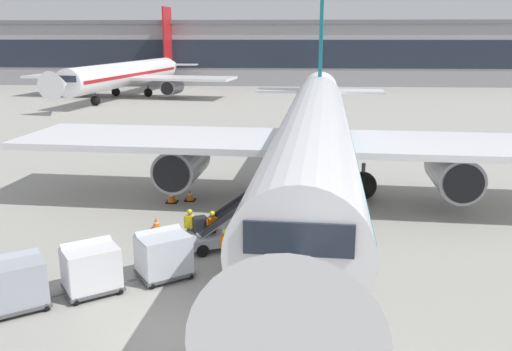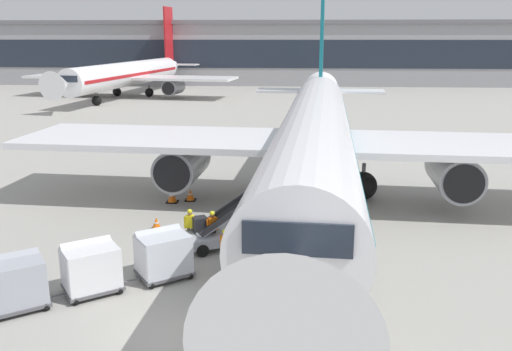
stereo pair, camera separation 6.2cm
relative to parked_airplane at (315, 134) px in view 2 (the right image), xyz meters
name	(u,v)px [view 2 (the right image)]	position (x,y,z in m)	size (l,w,h in m)	color
ground_plane	(168,334)	(-5.28, -14.43, -3.95)	(600.00, 600.00, 0.00)	#9E9B93
parked_airplane	(315,134)	(0.00, 0.00, 0.00)	(33.99, 43.76, 14.95)	white
belt_loader	(227,227)	(-4.21, -6.86, -3.03)	(5.14, 3.40, 3.40)	#A3A8B2
baggage_cart_lead	(163,253)	(-6.36, -10.27, -2.95)	(2.69, 2.46, 1.91)	#515156
baggage_cart_second	(91,267)	(-8.75, -11.68, -2.95)	(2.69, 2.46, 1.91)	#515156
baggage_cart_third	(15,282)	(-10.93, -13.06, -2.95)	(2.69, 2.46, 1.91)	#515156
ground_crew_by_loader	(225,246)	(-3.99, -9.37, -2.95)	(0.45, 0.43, 1.74)	black
ground_crew_by_carts	(212,227)	(-4.83, -7.15, -2.95)	(0.49, 0.41, 1.74)	black
ground_crew_marshaller	(190,225)	(-5.88, -6.93, -2.95)	(0.57, 0.26, 1.74)	#514C42
safety_cone_engine_keepout	(156,224)	(-7.92, -5.04, -3.63)	(0.57, 0.57, 0.65)	black
safety_cone_wingtip	(190,195)	(-7.13, -0.15, -3.61)	(0.61, 0.61, 0.69)	black
safety_cone_nose_mark	(172,196)	(-8.10, -0.55, -3.58)	(0.66, 0.66, 0.75)	black
apron_guidance_line_lead_in	(312,206)	(-0.07, -0.77, -3.94)	(0.20, 110.00, 0.01)	yellow
terminal_building	(229,52)	(-13.53, 80.13, 1.98)	(111.32, 18.73, 11.97)	#939399
distant_airplane	(130,74)	(-25.97, 52.42, -0.47)	(33.47, 42.48, 14.20)	white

